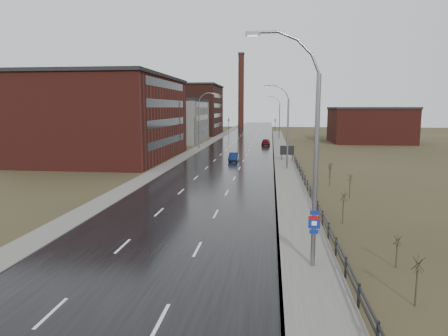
% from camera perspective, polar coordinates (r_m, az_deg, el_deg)
% --- Properties ---
extents(ground, '(320.00, 320.00, 0.00)m').
position_cam_1_polar(ground, '(21.16, -12.22, -14.88)').
color(ground, '#2D2819').
rests_on(ground, ground).
extents(road, '(14.00, 300.00, 0.06)m').
position_cam_1_polar(road, '(79.03, 1.90, 2.56)').
color(road, black).
rests_on(road, ground).
extents(sidewalk_right, '(3.20, 180.00, 0.18)m').
position_cam_1_polar(sidewalk_right, '(54.00, 8.81, -0.30)').
color(sidewalk_right, '#595651').
rests_on(sidewalk_right, ground).
extents(curb_right, '(0.16, 180.00, 0.18)m').
position_cam_1_polar(curb_right, '(53.96, 7.19, -0.27)').
color(curb_right, slate).
rests_on(curb_right, ground).
extents(sidewalk_left, '(2.40, 260.00, 0.12)m').
position_cam_1_polar(sidewalk_left, '(80.12, -3.96, 2.65)').
color(sidewalk_left, '#595651').
rests_on(sidewalk_left, ground).
extents(warehouse_near, '(22.44, 28.56, 13.50)m').
position_cam_1_polar(warehouse_near, '(69.05, -16.94, 6.92)').
color(warehouse_near, '#471914').
rests_on(warehouse_near, ground).
extents(warehouse_mid, '(16.32, 20.40, 10.50)m').
position_cam_1_polar(warehouse_mid, '(99.43, -7.66, 6.76)').
color(warehouse_mid, slate).
rests_on(warehouse_mid, ground).
extents(warehouse_far, '(26.52, 24.48, 15.50)m').
position_cam_1_polar(warehouse_far, '(129.72, -6.56, 8.30)').
color(warehouse_far, '#331611').
rests_on(warehouse_far, ground).
extents(building_right, '(18.36, 16.32, 8.50)m').
position_cam_1_polar(building_right, '(103.19, 20.09, 5.82)').
color(building_right, '#471914').
rests_on(building_right, ground).
extents(smokestack, '(2.70, 2.70, 30.70)m').
position_cam_1_polar(smokestack, '(168.93, 2.45, 11.04)').
color(smokestack, '#331611').
rests_on(smokestack, ground).
extents(streetlight_main, '(3.91, 0.29, 12.11)m').
position_cam_1_polar(streetlight_main, '(20.54, 12.14, 1.97)').
color(streetlight_main, slate).
rests_on(streetlight_main, ground).
extents(streetlight_right_mid, '(3.36, 0.28, 11.35)m').
position_cam_1_polar(streetlight_right_mid, '(54.42, 8.80, 5.86)').
color(streetlight_right_mid, slate).
rests_on(streetlight_right_mid, ground).
extents(streetlight_left, '(3.36, 0.28, 11.35)m').
position_cam_1_polar(streetlight_left, '(81.60, -3.39, 6.83)').
color(streetlight_left, slate).
rests_on(streetlight_left, ground).
extents(streetlight_right_far, '(3.36, 0.28, 11.35)m').
position_cam_1_polar(streetlight_right_far, '(108.37, 7.77, 7.21)').
color(streetlight_right_far, slate).
rests_on(streetlight_right_far, ground).
extents(guardrail, '(0.10, 53.05, 1.10)m').
position_cam_1_polar(guardrail, '(37.61, 12.34, -3.32)').
color(guardrail, black).
rests_on(guardrail, ground).
extents(shrub_a, '(0.52, 0.55, 2.21)m').
position_cam_1_polar(shrub_a, '(19.28, 25.83, -14.20)').
color(shrub_a, '#382D23').
rests_on(shrub_a, ground).
extents(shrub_b, '(0.42, 0.44, 1.76)m').
position_cam_1_polar(shrub_b, '(23.22, 23.47, -10.80)').
color(shrub_b, '#382D23').
rests_on(shrub_b, ground).
extents(shrub_c, '(0.56, 0.59, 2.38)m').
position_cam_1_polar(shrub_c, '(30.19, 16.66, -5.36)').
color(shrub_c, '#382D23').
rests_on(shrub_c, ground).
extents(shrub_d, '(0.54, 0.57, 2.27)m').
position_cam_1_polar(shrub_d, '(38.93, 17.55, -2.39)').
color(shrub_d, '#382D23').
rests_on(shrub_d, ground).
extents(shrub_e, '(0.59, 0.62, 2.50)m').
position_cam_1_polar(shrub_e, '(44.49, 14.92, -0.77)').
color(shrub_e, '#382D23').
rests_on(shrub_e, ground).
extents(shrub_f, '(0.43, 0.45, 1.77)m').
position_cam_1_polar(shrub_f, '(49.42, 14.86, -0.32)').
color(shrub_f, '#382D23').
rests_on(shrub_f, ground).
extents(billboard, '(2.18, 0.17, 2.49)m').
position_cam_1_polar(billboard, '(63.09, 8.99, 2.44)').
color(billboard, black).
rests_on(billboard, ground).
extents(traffic_light_left, '(0.58, 2.73, 5.30)m').
position_cam_1_polar(traffic_light_left, '(139.13, 0.67, 7.07)').
color(traffic_light_left, black).
rests_on(traffic_light_left, ground).
extents(traffic_light_right, '(0.58, 2.73, 5.30)m').
position_cam_1_polar(traffic_light_right, '(138.38, 7.33, 6.99)').
color(traffic_light_right, black).
rests_on(traffic_light_right, ground).
extents(car_near, '(1.42, 4.06, 1.34)m').
position_cam_1_polar(car_near, '(62.44, 1.41, 1.54)').
color(car_near, '#0B163A').
rests_on(car_near, ground).
extents(car_far, '(2.01, 4.60, 1.54)m').
position_cam_1_polar(car_far, '(88.98, 6.00, 3.68)').
color(car_far, '#470B0E').
rests_on(car_far, ground).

